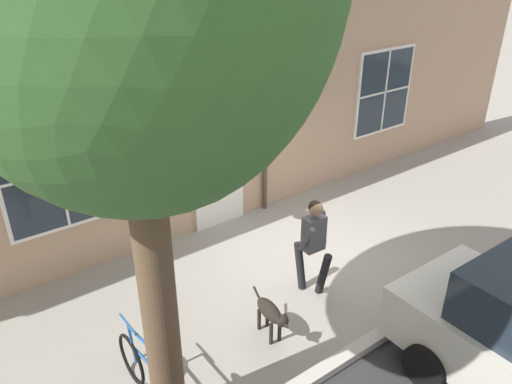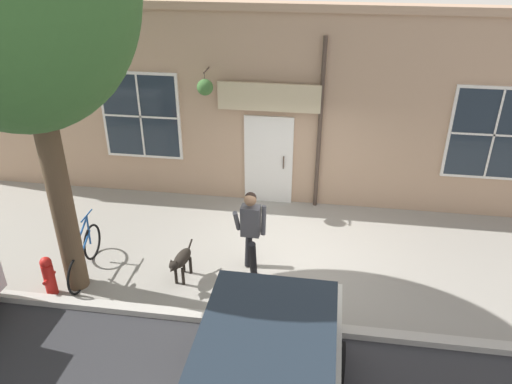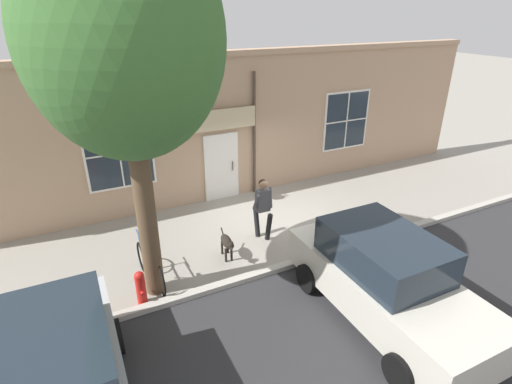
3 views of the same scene
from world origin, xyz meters
The scene contains 5 objects.
ground_plane centered at (0.00, 0.00, 0.00)m, with size 90.00×90.00×0.00m, color gray.
storefront_facade centered at (-2.34, -0.01, 2.22)m, with size 0.95×18.00×4.42m.
pedestrian_walking centered at (0.56, -0.62, 1.00)m, with size 0.70×0.56×1.67m.
dog_on_leash centered at (1.03, -1.82, 0.43)m, with size 0.99×0.31×0.65m.
leaning_bicycle centered at (1.07, -3.66, 0.38)m, with size 1.73×0.24×1.00m.
Camera 1 is at (5.34, -5.28, 5.20)m, focal length 35.00 mm.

